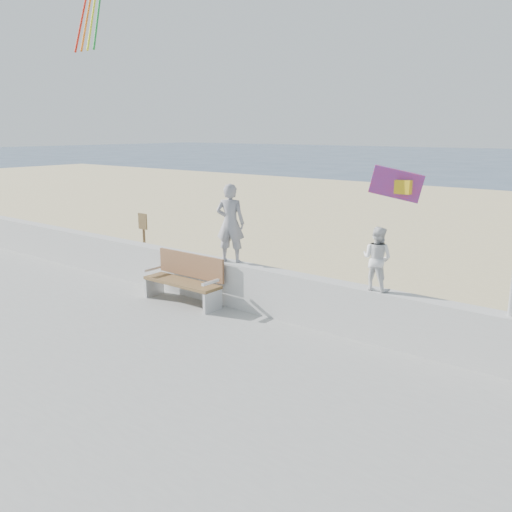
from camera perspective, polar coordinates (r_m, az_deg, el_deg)
name	(u,v)px	position (r m, az deg, el deg)	size (l,w,h in m)	color
ground	(182,350)	(9.47, -7.80, -9.78)	(220.00, 220.00, 0.00)	#304561
sand	(399,255)	(16.70, 14.84, 0.15)	(90.00, 40.00, 0.08)	beige
seawall	(254,288)	(10.66, -0.19, -3.43)	(30.00, 0.35, 0.90)	beige
adult	(230,223)	(10.75, -2.72, 3.47)	(0.57, 0.38, 1.57)	gray
child	(377,258)	(9.10, 12.62, -0.26)	(0.52, 0.40, 1.06)	silver
bench	(185,278)	(11.26, -7.48, -2.33)	(1.80, 0.57, 1.00)	brown
parafoil_kite	(397,184)	(11.69, 14.65, 7.33)	(1.14, 0.75, 0.77)	red
sign	(144,236)	(14.59, -11.74, 2.11)	(0.32, 0.07, 1.46)	brown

